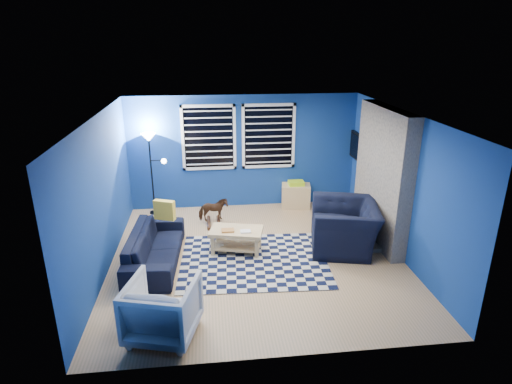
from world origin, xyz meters
The scene contains 18 objects.
floor centered at (0.00, 0.00, 0.00)m, with size 5.00×5.00×0.00m, color tan.
ceiling centered at (0.00, 0.00, 2.50)m, with size 5.00×5.00×0.00m, color white.
wall_back centered at (0.00, 2.50, 1.25)m, with size 5.00×5.00×0.00m, color navy.
wall_left centered at (-2.50, 0.00, 1.25)m, with size 5.00×5.00×0.00m, color navy.
wall_right centered at (2.50, 0.00, 1.25)m, with size 5.00×5.00×0.00m, color navy.
fireplace centered at (2.36, 0.50, 1.20)m, with size 0.65×2.00×2.50m.
window_left centered at (-0.75, 2.46, 1.60)m, with size 1.17×0.06×1.42m.
window_right centered at (0.55, 2.46, 1.60)m, with size 1.17×0.06×1.42m.
tv centered at (2.45, 2.00, 1.40)m, with size 0.07×1.00×0.58m.
rug centered at (-0.07, -0.11, 0.01)m, with size 2.50×2.00×0.02m, color black.
sofa centered at (-1.73, 0.02, 0.29)m, with size 0.78×2.00×0.58m, color black.
armchair_big centered at (1.62, 0.19, 0.42)m, with size 1.14×1.30×0.85m, color black.
armchair_bent centered at (-1.44, -1.91, 0.40)m, with size 0.84×0.87×0.79m, color gray.
rocking_horse centered at (-0.72, 1.50, 0.32)m, with size 0.59×0.27×0.49m, color #4C2D18.
coffee_table centered at (-0.34, 0.25, 0.32)m, with size 1.02×0.73×0.46m.
cabinet centered at (1.15, 2.25, 0.27)m, with size 0.69×0.52×0.61m.
floor_lamp centered at (-1.97, 2.25, 1.45)m, with size 0.48×0.30×1.77m.
throw_pillow centered at (-1.58, 0.52, 0.76)m, with size 0.37×0.11×0.36m, color gold.
Camera 1 is at (-0.78, -6.61, 3.66)m, focal length 30.00 mm.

